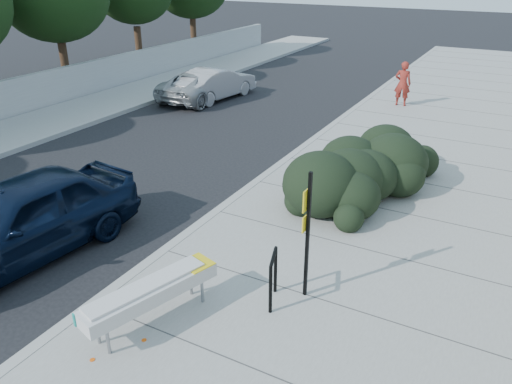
{
  "coord_description": "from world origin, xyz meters",
  "views": [
    {
      "loc": [
        5.86,
        -6.82,
        5.58
      ],
      "look_at": [
        1.19,
        1.77,
        1.0
      ],
      "focal_mm": 35.0,
      "sensor_mm": 36.0,
      "label": 1
    }
  ],
  "objects_px": {
    "bench": "(151,293)",
    "wagon_silver": "(216,83)",
    "suv_silver": "(201,85)",
    "pedestrian": "(403,84)",
    "sign_post": "(307,228)",
    "bike_rack": "(273,274)",
    "sedan_navy": "(22,219)"
  },
  "relations": [
    {
      "from": "bench",
      "to": "wagon_silver",
      "type": "height_order",
      "value": "wagon_silver"
    },
    {
      "from": "suv_silver",
      "to": "pedestrian",
      "type": "relative_size",
      "value": 2.56
    },
    {
      "from": "sign_post",
      "to": "bench",
      "type": "bearing_deg",
      "value": -133.45
    },
    {
      "from": "bike_rack",
      "to": "bench",
      "type": "bearing_deg",
      "value": -155.06
    },
    {
      "from": "sedan_navy",
      "to": "suv_silver",
      "type": "height_order",
      "value": "sedan_navy"
    },
    {
      "from": "bike_rack",
      "to": "sign_post",
      "type": "relative_size",
      "value": 0.4
    },
    {
      "from": "sign_post",
      "to": "sedan_navy",
      "type": "distance_m",
      "value": 5.82
    },
    {
      "from": "sedan_navy",
      "to": "pedestrian",
      "type": "distance_m",
      "value": 15.39
    },
    {
      "from": "bench",
      "to": "suv_silver",
      "type": "relative_size",
      "value": 0.53
    },
    {
      "from": "bike_rack",
      "to": "wagon_silver",
      "type": "distance_m",
      "value": 14.68
    },
    {
      "from": "bike_rack",
      "to": "suv_silver",
      "type": "xyz_separation_m",
      "value": [
        -9.27,
        11.44,
        -0.09
      ]
    },
    {
      "from": "wagon_silver",
      "to": "pedestrian",
      "type": "distance_m",
      "value": 7.82
    },
    {
      "from": "wagon_silver",
      "to": "suv_silver",
      "type": "relative_size",
      "value": 0.9
    },
    {
      "from": "bike_rack",
      "to": "suv_silver",
      "type": "distance_m",
      "value": 14.72
    },
    {
      "from": "sign_post",
      "to": "suv_silver",
      "type": "distance_m",
      "value": 14.66
    },
    {
      "from": "bench",
      "to": "suv_silver",
      "type": "bearing_deg",
      "value": 138.31
    },
    {
      "from": "sedan_navy",
      "to": "suv_silver",
      "type": "xyz_separation_m",
      "value": [
        -4.04,
        12.29,
        -0.21
      ]
    },
    {
      "from": "bike_rack",
      "to": "pedestrian",
      "type": "distance_m",
      "value": 14.06
    },
    {
      "from": "bike_rack",
      "to": "sedan_navy",
      "type": "height_order",
      "value": "sedan_navy"
    },
    {
      "from": "bench",
      "to": "bike_rack",
      "type": "relative_size",
      "value": 2.54
    },
    {
      "from": "sign_post",
      "to": "wagon_silver",
      "type": "distance_m",
      "value": 14.59
    },
    {
      "from": "suv_silver",
      "to": "pedestrian",
      "type": "xyz_separation_m",
      "value": [
        8.04,
        2.57,
        0.41
      ]
    },
    {
      "from": "sign_post",
      "to": "sedan_navy",
      "type": "bearing_deg",
      "value": -164.99
    },
    {
      "from": "wagon_silver",
      "to": "suv_silver",
      "type": "height_order",
      "value": "wagon_silver"
    },
    {
      "from": "pedestrian",
      "to": "suv_silver",
      "type": "bearing_deg",
      "value": 10.42
    },
    {
      "from": "bench",
      "to": "pedestrian",
      "type": "distance_m",
      "value": 15.42
    },
    {
      "from": "sign_post",
      "to": "suv_silver",
      "type": "height_order",
      "value": "sign_post"
    },
    {
      "from": "wagon_silver",
      "to": "bike_rack",
      "type": "bearing_deg",
      "value": 133.79
    },
    {
      "from": "bike_rack",
      "to": "pedestrian",
      "type": "xyz_separation_m",
      "value": [
        -1.23,
        14.0,
        0.32
      ]
    },
    {
      "from": "pedestrian",
      "to": "sedan_navy",
      "type": "bearing_deg",
      "value": 67.64
    },
    {
      "from": "suv_silver",
      "to": "pedestrian",
      "type": "bearing_deg",
      "value": -164.08
    },
    {
      "from": "sign_post",
      "to": "sedan_navy",
      "type": "relative_size",
      "value": 0.48
    }
  ]
}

